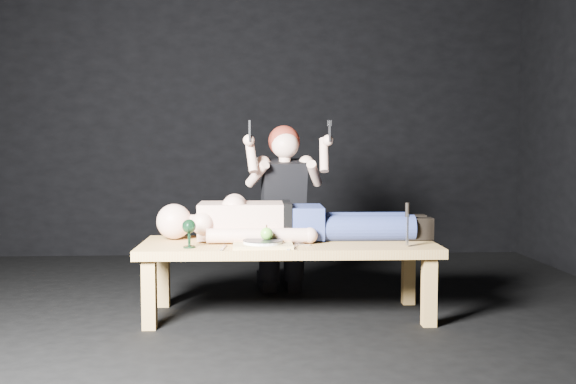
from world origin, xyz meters
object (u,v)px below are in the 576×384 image
object	(u,v)px
kneeling_woman	(282,208)
carving_knife	(407,225)
goblet	(189,234)
serving_tray	(263,245)
table	(288,279)
lying_man	(297,217)

from	to	relation	value
kneeling_woman	carving_knife	size ratio (longest dim) A/B	4.73
goblet	kneeling_woman	bearing A→B (deg)	55.14
serving_tray	carving_knife	xyz separation A→B (m)	(0.83, -0.03, 0.12)
table	goblet	xyz separation A→B (m)	(-0.58, -0.19, 0.31)
lying_man	carving_knife	world-z (taller)	lying_man
table	serving_tray	distance (m)	0.34
goblet	carving_knife	xyz separation A→B (m)	(1.25, -0.02, 0.05)
table	goblet	world-z (taller)	goblet
carving_knife	lying_man	bearing A→B (deg)	151.44
serving_tray	carving_knife	bearing A→B (deg)	-2.06
lying_man	serving_tray	size ratio (longest dim) A/B	5.48
kneeling_woman	serving_tray	distance (m)	0.83
table	carving_knife	world-z (taller)	carving_knife
table	serving_tray	bearing A→B (deg)	-130.12
goblet	carving_knife	distance (m)	1.25
lying_man	kneeling_woman	xyz separation A→B (m)	(-0.07, 0.49, 0.01)
goblet	carving_knife	world-z (taller)	carving_knife
table	kneeling_woman	world-z (taller)	kneeling_woman
table	carving_knife	distance (m)	0.79
kneeling_woman	serving_tray	bearing A→B (deg)	-107.23
kneeling_woman	goblet	xyz separation A→B (m)	(-0.57, -0.81, -0.07)
table	goblet	bearing A→B (deg)	-160.84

